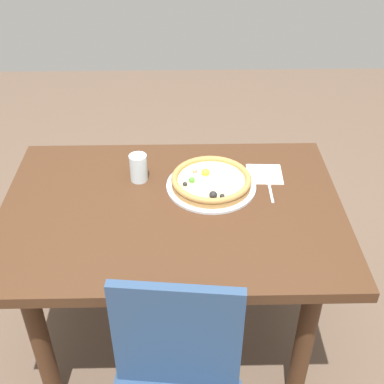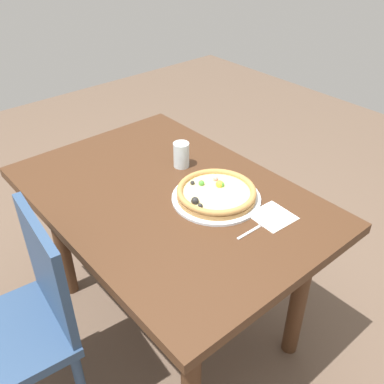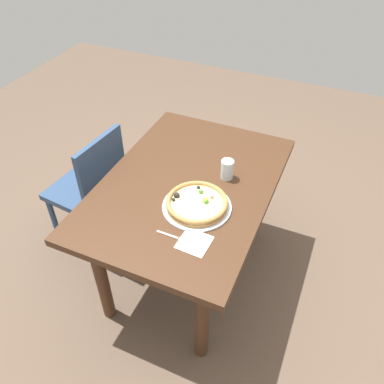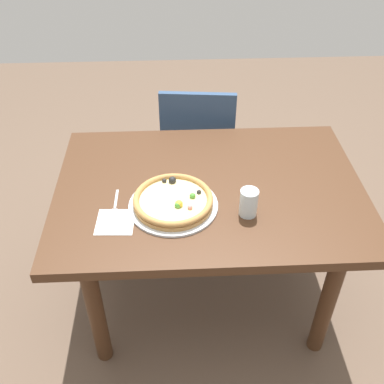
# 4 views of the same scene
# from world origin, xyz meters

# --- Properties ---
(ground_plane) EXTENTS (6.00, 6.00, 0.00)m
(ground_plane) POSITION_xyz_m (0.00, 0.00, 0.00)
(ground_plane) COLOR brown
(dining_table) EXTENTS (1.26, 0.88, 0.74)m
(dining_table) POSITION_xyz_m (0.00, 0.00, 0.63)
(dining_table) COLOR #472B19
(dining_table) RESTS_ON ground
(chair_near) EXTENTS (0.44, 0.44, 0.88)m
(chair_near) POSITION_xyz_m (0.01, -0.65, 0.49)
(chair_near) COLOR navy
(chair_near) RESTS_ON ground
(plate) EXTENTS (0.35, 0.35, 0.01)m
(plate) POSITION_xyz_m (0.15, 0.12, 0.74)
(plate) COLOR silver
(plate) RESTS_ON dining_table
(pizza) EXTENTS (0.31, 0.31, 0.05)m
(pizza) POSITION_xyz_m (0.15, 0.12, 0.77)
(pizza) COLOR #B78447
(pizza) RESTS_ON plate
(fork) EXTENTS (0.02, 0.17, 0.00)m
(fork) POSITION_xyz_m (0.38, 0.11, 0.74)
(fork) COLOR silver
(fork) RESTS_ON dining_table
(drinking_glass) EXTENTS (0.07, 0.07, 0.11)m
(drinking_glass) POSITION_xyz_m (-0.13, 0.17, 0.79)
(drinking_glass) COLOR silver
(drinking_glass) RESTS_ON dining_table
(napkin) EXTENTS (0.15, 0.15, 0.00)m
(napkin) POSITION_xyz_m (0.37, 0.20, 0.74)
(napkin) COLOR white
(napkin) RESTS_ON dining_table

